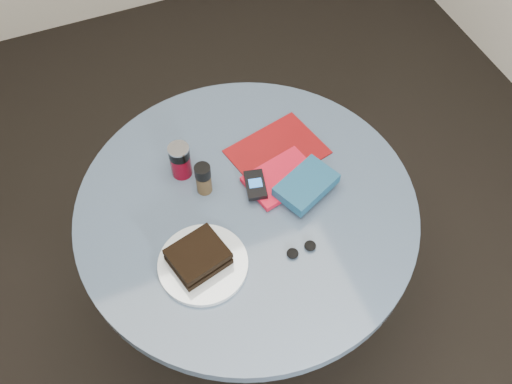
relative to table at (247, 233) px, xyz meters
name	(u,v)px	position (x,y,z in m)	size (l,w,h in m)	color
ground	(249,308)	(0.00, 0.00, -0.59)	(4.00, 4.00, 0.00)	black
table	(247,233)	(0.00, 0.00, 0.00)	(1.00, 1.00, 0.75)	black
plate	(203,264)	(-0.18, -0.14, 0.17)	(0.24, 0.24, 0.02)	silver
sandwich	(198,257)	(-0.19, -0.13, 0.20)	(0.17, 0.15, 0.05)	black
soda_can	(180,161)	(-0.14, 0.18, 0.22)	(0.08, 0.08, 0.12)	maroon
pepper_grinder	(203,179)	(-0.09, 0.10, 0.22)	(0.05, 0.05, 0.11)	#42311C
magazine	(277,152)	(0.16, 0.15, 0.17)	(0.28, 0.21, 0.00)	maroon
red_book	(281,178)	(0.13, 0.04, 0.18)	(0.21, 0.14, 0.02)	red
novel	(306,185)	(0.18, -0.03, 0.20)	(0.17, 0.11, 0.03)	navy
mp3_player	(255,185)	(0.04, 0.04, 0.19)	(0.08, 0.11, 0.02)	black
headphones	(301,249)	(0.08, -0.20, 0.17)	(0.09, 0.04, 0.02)	black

